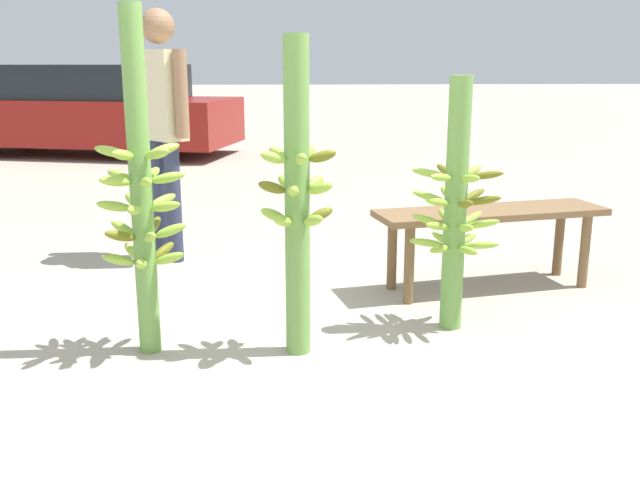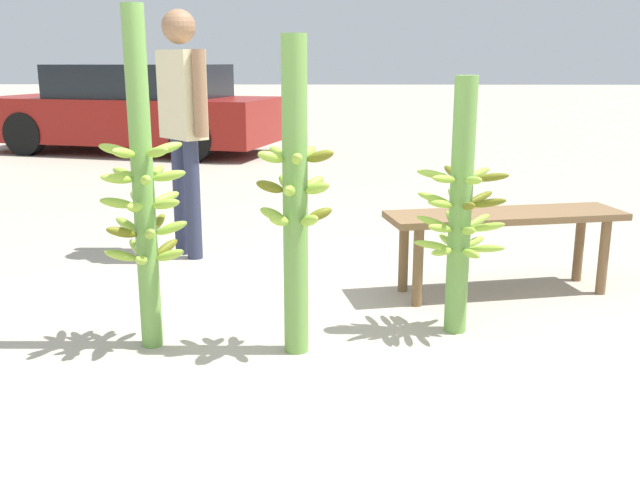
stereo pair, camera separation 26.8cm
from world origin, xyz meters
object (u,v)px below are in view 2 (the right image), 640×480
object	(u,v)px
banana_stalk_center	(295,198)
vendor_person	(183,110)
parked_car	(134,110)
banana_stalk_right	(460,209)
banana_stalk_left	(143,190)
market_bench	(505,225)

from	to	relation	value
banana_stalk_center	vendor_person	distance (m)	1.97
vendor_person	parked_car	distance (m)	6.37
banana_stalk_right	vendor_person	bearing A→B (deg)	139.67
banana_stalk_left	vendor_person	distance (m)	1.71
banana_stalk_left	vendor_person	xyz separation A→B (m)	(-0.16, 1.69, 0.26)
market_bench	vendor_person	bearing A→B (deg)	146.99
parked_car	banana_stalk_left	bearing A→B (deg)	-150.00
banana_stalk_left	parked_car	distance (m)	8.02
banana_stalk_right	parked_car	world-z (taller)	parked_car
banana_stalk_center	parked_car	xyz separation A→B (m)	(-2.94, 7.76, -0.12)
vendor_person	market_bench	bearing A→B (deg)	27.14
banana_stalk_right	banana_stalk_left	bearing A→B (deg)	-171.27
banana_stalk_right	vendor_person	size ratio (longest dim) A/B	0.76
banana_stalk_left	market_bench	size ratio (longest dim) A/B	1.11
market_bench	parked_car	distance (m)	7.98
market_bench	parked_car	xyz separation A→B (m)	(-4.14, 6.82, 0.22)
banana_stalk_center	parked_car	distance (m)	8.29
banana_stalk_right	market_bench	xyz separation A→B (m)	(0.39, 0.65, -0.23)
banana_stalk_left	banana_stalk_center	xyz separation A→B (m)	(0.73, -0.05, -0.03)
banana_stalk_right	vendor_person	xyz separation A→B (m)	(-1.71, 1.45, 0.40)
vendor_person	parked_car	xyz separation A→B (m)	(-2.05, 6.02, -0.40)
vendor_person	parked_car	bearing A→B (deg)	156.83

